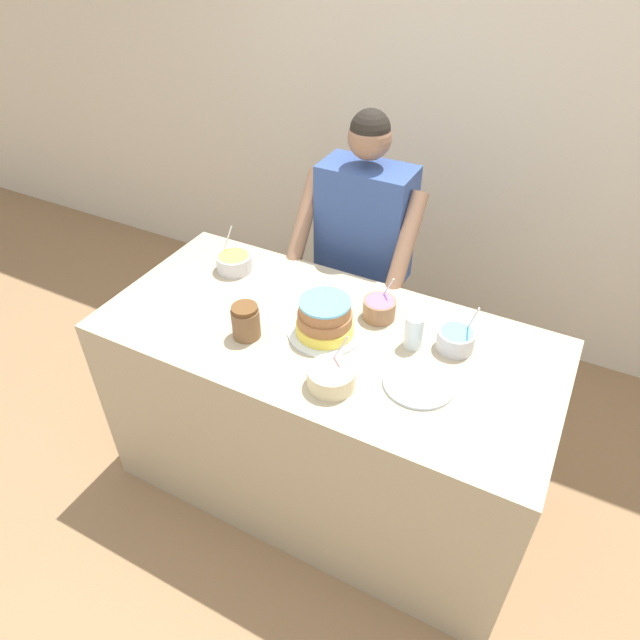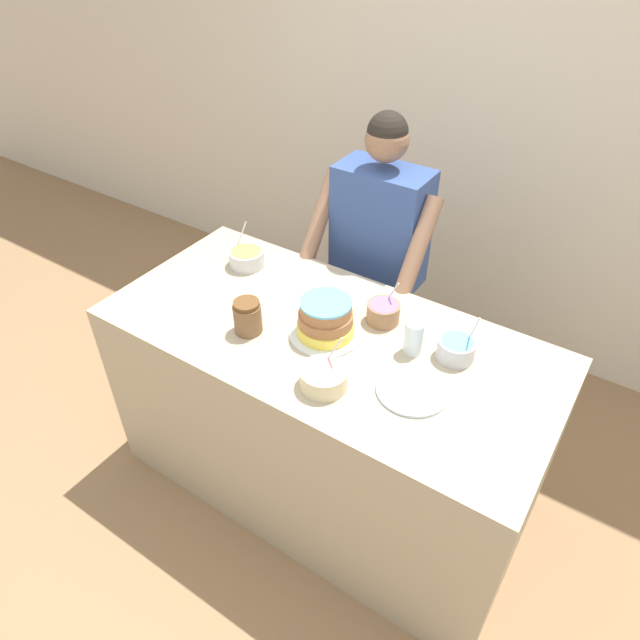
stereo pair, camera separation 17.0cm
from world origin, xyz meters
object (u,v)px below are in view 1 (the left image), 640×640
Objects in this scene: cake at (324,319)px; ceramic_plate at (419,383)px; frosting_bowl_pink at (331,376)px; person_baker at (363,246)px; frosting_bowl_purple at (379,308)px; frosting_bowl_yellow at (234,262)px; frosting_bowl_blue at (456,339)px; drinking_glass at (414,331)px; stoneware_jar at (246,321)px.

ceramic_plate is (0.42, -0.09, -0.06)m from cake.
frosting_bowl_pink is at bearing -151.50° from ceramic_plate.
person_baker is 5.49× the size of cake.
frosting_bowl_purple is 0.43m from frosting_bowl_pink.
frosting_bowl_pink is at bearing -72.45° from person_baker.
cake is 1.57× the size of frosting_bowl_yellow.
frosting_bowl_purple is 0.84× the size of frosting_bowl_blue.
person_baker is at bearing 46.40° from frosting_bowl_yellow.
frosting_bowl_pink is at bearing -89.38° from frosting_bowl_purple.
cake is 0.34m from drinking_glass.
person_baker is at bearing 107.55° from frosting_bowl_pink.
ceramic_plate is (-0.05, -0.24, -0.04)m from frosting_bowl_blue.
stoneware_jar reaches higher than drinking_glass.
frosting_bowl_yellow is at bearing 147.61° from frosting_bowl_pink.
frosting_bowl_yellow is 0.47m from stoneware_jar.
drinking_glass is at bearing -158.41° from frosting_bowl_blue.
cake is 0.30m from stoneware_jar.
frosting_bowl_yellow is (-0.56, 0.21, -0.03)m from cake.
drinking_glass is 0.22m from ceramic_plate.
person_baker is 8.59× the size of frosting_bowl_yellow.
person_baker reaches higher than frosting_bowl_pink.
frosting_bowl_blue is 0.79m from stoneware_jar.
cake reaches higher than ceramic_plate.
ceramic_plate is at bearing -53.69° from person_baker.
frosting_bowl_blue reaches higher than drinking_glass.
ceramic_plate is at bearing 28.50° from frosting_bowl_pink.
stoneware_jar is at bearing -175.32° from ceramic_plate.
ceramic_plate is (0.55, -0.75, 0.00)m from person_baker.
frosting_bowl_purple is (0.28, -0.47, 0.04)m from person_baker.
frosting_bowl_pink is at bearing -129.49° from frosting_bowl_blue.
frosting_bowl_pink reaches higher than frosting_bowl_yellow.
stoneware_jar is (-0.12, -0.81, 0.06)m from person_baker.
drinking_glass reaches higher than ceramic_plate.
drinking_glass is at bearing -29.30° from frosting_bowl_purple.
frosting_bowl_blue is at bearing 17.81° from cake.
frosting_bowl_yellow is at bearing 176.53° from frosting_bowl_blue.
frosting_bowl_yellow is 1.37× the size of drinking_glass.
person_baker is 6.15× the size of ceramic_plate.
stoneware_jar is at bearing -150.34° from cake.
drinking_glass is (-0.15, -0.06, 0.02)m from frosting_bowl_blue.
drinking_glass is at bearing 62.20° from frosting_bowl_pink.
cake is at bearing -78.53° from person_baker.
cake is at bearing -20.84° from frosting_bowl_yellow.
frosting_bowl_pink is 1.02× the size of frosting_bowl_yellow.
frosting_bowl_blue reaches higher than frosting_bowl_pink.
frosting_bowl_pink is (0.00, -0.43, -0.00)m from frosting_bowl_purple.
stoneware_jar is at bearing 167.49° from frosting_bowl_pink.
frosting_bowl_blue is at bearing 21.59° from drinking_glass.
stoneware_jar is (-0.41, 0.09, 0.03)m from frosting_bowl_pink.
frosting_bowl_blue is at bearing 78.08° from ceramic_plate.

